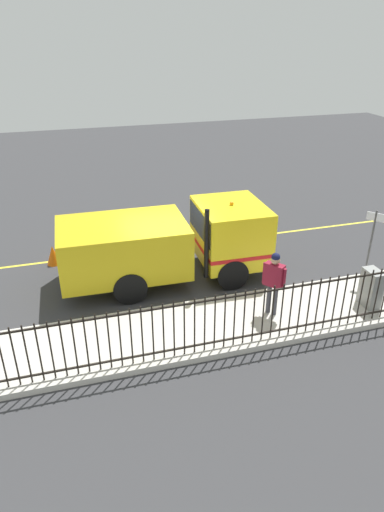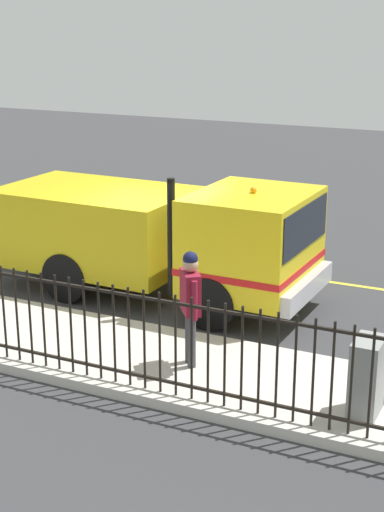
{
  "view_description": "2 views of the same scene",
  "coord_description": "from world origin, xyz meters",
  "px_view_note": "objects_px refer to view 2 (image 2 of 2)",
  "views": [
    {
      "loc": [
        11.98,
        -2.75,
        7.04
      ],
      "look_at": [
        0.41,
        0.67,
        0.96
      ],
      "focal_mm": 32.16,
      "sensor_mm": 36.0,
      "label": 1
    },
    {
      "loc": [
        12.48,
        6.87,
        5.22
      ],
      "look_at": [
        0.83,
        1.3,
        1.23
      ],
      "focal_mm": 54.82,
      "sensor_mm": 36.0,
      "label": 2
    }
  ],
  "objects_px": {
    "utility_cabinet": "(367,377)",
    "work_truck": "(169,233)",
    "worker_standing": "(190,296)",
    "traffic_cone": "(69,234)"
  },
  "relations": [
    {
      "from": "work_truck",
      "to": "worker_standing",
      "type": "height_order",
      "value": "work_truck"
    },
    {
      "from": "utility_cabinet",
      "to": "work_truck",
      "type": "bearing_deg",
      "value": -125.36
    },
    {
      "from": "utility_cabinet",
      "to": "traffic_cone",
      "type": "distance_m",
      "value": 9.8
    },
    {
      "from": "work_truck",
      "to": "utility_cabinet",
      "type": "distance_m",
      "value": 5.65
    },
    {
      "from": "work_truck",
      "to": "utility_cabinet",
      "type": "xyz_separation_m",
      "value": [
        3.25,
        4.58,
        -0.61
      ]
    },
    {
      "from": "work_truck",
      "to": "traffic_cone",
      "type": "bearing_deg",
      "value": -117.33
    },
    {
      "from": "worker_standing",
      "to": "utility_cabinet",
      "type": "xyz_separation_m",
      "value": [
        0.38,
        2.75,
        -0.56
      ]
    },
    {
      "from": "worker_standing",
      "to": "traffic_cone",
      "type": "bearing_deg",
      "value": 10.95
    },
    {
      "from": "work_truck",
      "to": "worker_standing",
      "type": "xyz_separation_m",
      "value": [
        2.87,
        1.83,
        -0.04
      ]
    },
    {
      "from": "traffic_cone",
      "to": "utility_cabinet",
      "type": "bearing_deg",
      "value": 57.45
    }
  ]
}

